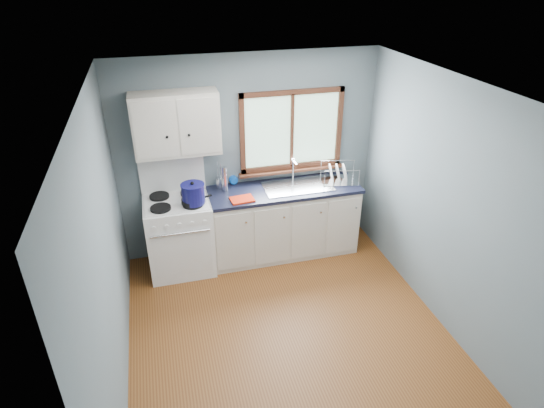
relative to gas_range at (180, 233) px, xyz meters
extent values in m
cube|color=brown|center=(0.95, -1.47, -0.50)|extent=(3.20, 3.60, 0.02)
cube|color=white|center=(0.95, -1.47, 2.02)|extent=(3.20, 3.60, 0.02)
cube|color=slate|center=(0.95, 0.34, 0.76)|extent=(3.20, 0.02, 2.50)
cube|color=slate|center=(0.95, -3.28, 0.76)|extent=(3.20, 0.02, 2.50)
cube|color=slate|center=(-0.66, -1.47, 0.76)|extent=(0.02, 3.60, 2.50)
cube|color=slate|center=(2.56, -1.47, 0.76)|extent=(0.02, 3.60, 2.50)
cube|color=white|center=(0.00, -0.01, -0.03)|extent=(0.76, 0.65, 0.92)
cube|color=white|center=(0.00, 0.30, 0.65)|extent=(0.76, 0.05, 0.44)
cube|color=silver|center=(0.00, -0.01, 0.43)|extent=(0.72, 0.59, 0.01)
cylinder|color=black|center=(-0.18, -0.16, 0.45)|extent=(0.23, 0.23, 0.03)
cylinder|color=black|center=(0.18, -0.16, 0.45)|extent=(0.23, 0.23, 0.03)
cylinder|color=black|center=(-0.18, 0.14, 0.45)|extent=(0.23, 0.23, 0.03)
cylinder|color=black|center=(0.18, 0.14, 0.45)|extent=(0.23, 0.23, 0.03)
cylinder|color=silver|center=(0.00, -0.35, 0.21)|extent=(0.66, 0.02, 0.02)
cube|color=silver|center=(0.00, -0.33, -0.09)|extent=(0.66, 0.01, 0.55)
cube|color=beige|center=(1.31, 0.02, -0.05)|extent=(1.85, 0.60, 0.88)
cube|color=black|center=(1.31, 0.04, -0.45)|extent=(1.85, 0.54, 0.08)
cube|color=black|center=(1.31, 0.02, 0.41)|extent=(1.89, 0.64, 0.04)
cube|color=silver|center=(1.49, 0.02, 0.43)|extent=(0.84, 0.46, 0.01)
cube|color=silver|center=(1.29, 0.02, 0.36)|extent=(0.36, 0.40, 0.14)
cube|color=silver|center=(1.69, 0.02, 0.36)|extent=(0.36, 0.40, 0.14)
cylinder|color=silver|center=(1.49, 0.22, 0.57)|extent=(0.02, 0.02, 0.28)
cylinder|color=silver|center=(1.49, 0.15, 0.70)|extent=(0.02, 0.16, 0.02)
sphere|color=silver|center=(1.49, 0.22, 0.71)|extent=(0.04, 0.04, 0.04)
cube|color=#9EC6A8|center=(1.49, 0.32, 1.06)|extent=(1.22, 0.01, 0.92)
cube|color=#4C2717|center=(1.49, 0.30, 1.53)|extent=(1.30, 0.05, 0.06)
cube|color=#4C2717|center=(1.49, 0.30, 0.59)|extent=(1.30, 0.05, 0.06)
cube|color=#4C2717|center=(0.87, 0.30, 1.06)|extent=(0.06, 0.05, 1.00)
cube|color=#4C2717|center=(2.10, 0.30, 1.06)|extent=(0.06, 0.05, 1.00)
cube|color=#4C2717|center=(1.49, 0.30, 1.06)|extent=(0.03, 0.05, 0.92)
cube|color=#4C2717|center=(1.49, 0.27, 0.54)|extent=(1.36, 0.10, 0.03)
cube|color=beige|center=(0.10, 0.16, 1.31)|extent=(0.95, 0.32, 0.70)
cube|color=beige|center=(-0.14, -0.01, 1.31)|extent=(0.44, 0.01, 0.62)
cube|color=beige|center=(0.34, -0.01, 1.31)|extent=(0.44, 0.01, 0.62)
sphere|color=black|center=(-0.02, -0.02, 1.23)|extent=(0.03, 0.03, 0.03)
sphere|color=black|center=(0.22, -0.02, 1.23)|extent=(0.03, 0.03, 0.03)
cylinder|color=black|center=(0.18, -0.15, 0.49)|extent=(0.32, 0.32, 0.05)
cube|color=black|center=(0.34, -0.09, 0.49)|extent=(0.14, 0.07, 0.01)
cylinder|color=#10104B|center=(0.19, -0.15, 0.58)|extent=(0.33, 0.33, 0.22)
cylinder|color=#10104B|center=(0.19, -0.15, 0.69)|extent=(0.34, 0.34, 0.01)
sphere|color=black|center=(0.19, -0.15, 0.71)|extent=(0.05, 0.05, 0.04)
cylinder|color=silver|center=(0.56, 0.23, 0.50)|extent=(0.14, 0.14, 0.14)
cylinder|color=silver|center=(0.57, 0.24, 0.64)|extent=(0.01, 0.01, 0.20)
cylinder|color=silver|center=(0.54, 0.23, 0.66)|extent=(0.01, 0.01, 0.24)
cylinder|color=silver|center=(0.57, 0.21, 0.63)|extent=(0.01, 0.01, 0.18)
cylinder|color=silver|center=(0.60, 0.13, 0.58)|extent=(0.09, 0.09, 0.31)
imported|color=#0B4CB1|center=(0.74, 0.26, 0.57)|extent=(0.12, 0.12, 0.28)
cube|color=red|center=(0.75, -0.16, 0.44)|extent=(0.29, 0.22, 0.02)
cube|color=silver|center=(2.04, 0.03, 0.43)|extent=(0.51, 0.43, 0.02)
cylinder|color=silver|center=(1.80, -0.08, 0.53)|extent=(0.01, 0.01, 0.21)
cylinder|color=silver|center=(2.22, -0.17, 0.53)|extent=(0.01, 0.01, 0.21)
cylinder|color=silver|center=(1.87, 0.23, 0.53)|extent=(0.01, 0.01, 0.21)
cylinder|color=silver|center=(2.28, 0.14, 0.53)|extent=(0.01, 0.01, 0.21)
cylinder|color=silver|center=(2.01, -0.12, 0.64)|extent=(0.42, 0.10, 0.01)
cylinder|color=silver|center=(2.07, 0.19, 0.64)|extent=(0.42, 0.10, 0.01)
cylinder|color=white|center=(1.94, 0.05, 0.54)|extent=(0.11, 0.24, 0.23)
cylinder|color=white|center=(2.02, 0.04, 0.54)|extent=(0.11, 0.24, 0.23)
cylinder|color=white|center=(2.10, 0.02, 0.54)|extent=(0.11, 0.24, 0.23)
camera|label=1|loc=(-0.12, -4.77, 2.91)|focal=30.00mm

